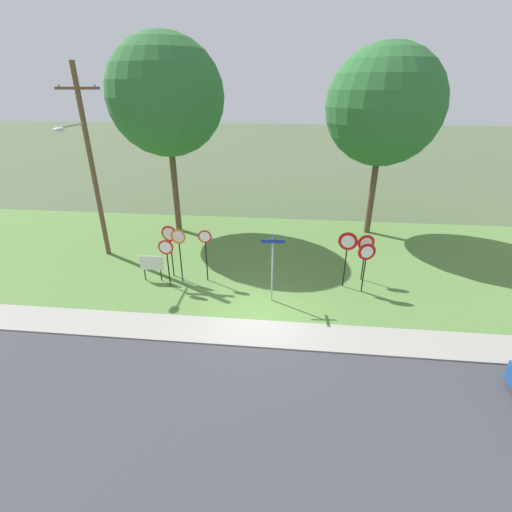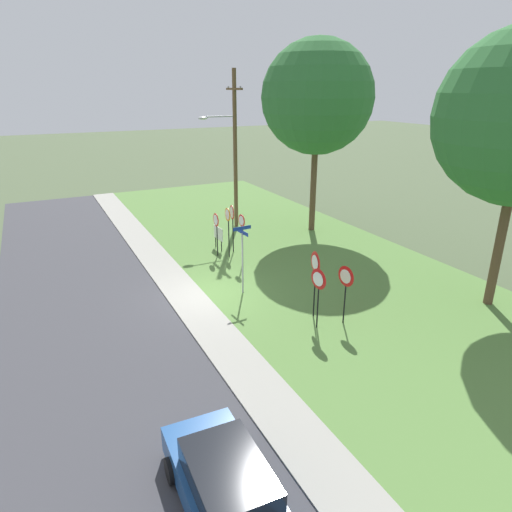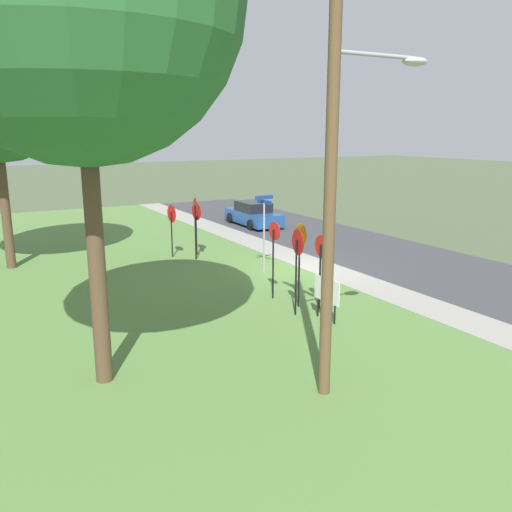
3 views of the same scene
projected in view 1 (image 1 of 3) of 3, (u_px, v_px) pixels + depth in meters
The scene contains 16 objects.
ground_plane at pixel (258, 321), 14.15m from camera, with size 160.00×160.00×0.00m, color #4C5B3D.
road_asphalt at pixel (240, 424), 9.83m from camera, with size 44.00×6.40×0.01m, color #3D3D42.
sidewalk_strip at pixel (255, 333), 13.42m from camera, with size 44.00×1.60×0.06m, color #99968C.
grass_median at pixel (269, 256), 19.53m from camera, with size 44.00×12.00×0.04m, color #567F3D.
stop_sign_near_left at pixel (167, 253), 15.82m from camera, with size 0.68×0.09×2.29m.
stop_sign_near_right at pixel (170, 240), 16.59m from camera, with size 0.75×0.13×2.58m.
stop_sign_far_left at pixel (205, 245), 16.26m from camera, with size 0.60×0.10×2.53m.
stop_sign_far_center at pixel (179, 245), 16.10m from camera, with size 0.68×0.10×2.62m.
yield_sign_near_left at pixel (347, 246), 15.65m from camera, with size 0.83×0.18×2.65m.
yield_sign_near_right at pixel (366, 247), 16.33m from camera, with size 0.78×0.13×2.28m.
yield_sign_far_left at pixel (366, 256), 15.36m from camera, with size 0.77×0.14×2.32m.
street_name_post at pixel (272, 263), 14.70m from camera, with size 0.96×0.82×2.97m.
utility_pole at pixel (89, 161), 17.48m from camera, with size 2.10×2.38×9.32m.
notice_board at pixel (152, 264), 16.68m from camera, with size 1.10×0.08×1.25m.
oak_tree_left at pixel (166, 97), 19.64m from camera, with size 6.35×6.35×10.94m.
oak_tree_right at pixel (384, 106), 19.52m from camera, with size 6.32×6.32×10.45m.
Camera 1 is at (1.15, -11.63, 8.37)m, focal length 25.35 mm.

